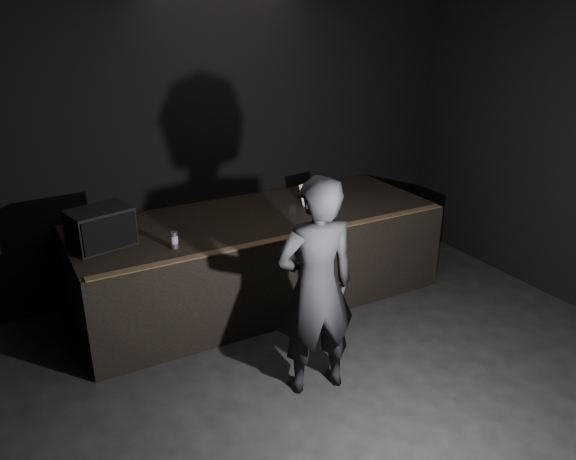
# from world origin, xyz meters

# --- Properties ---
(ground) EXTENTS (7.00, 7.00, 0.00)m
(ground) POSITION_xyz_m (0.00, 0.00, 0.00)
(ground) COLOR black
(ground) RESTS_ON ground
(room_walls) EXTENTS (6.10, 7.10, 3.52)m
(room_walls) POSITION_xyz_m (0.00, 0.00, 2.02)
(room_walls) COLOR black
(room_walls) RESTS_ON ground
(stage_riser) EXTENTS (4.00, 1.50, 1.00)m
(stage_riser) POSITION_xyz_m (0.00, 2.73, 0.50)
(stage_riser) COLOR black
(stage_riser) RESTS_ON ground
(riser_lip) EXTENTS (3.92, 0.10, 0.01)m
(riser_lip) POSITION_xyz_m (0.00, 2.02, 1.01)
(riser_lip) COLOR brown
(riser_lip) RESTS_ON stage_riser
(stage_monitor) EXTENTS (0.63, 0.52, 0.37)m
(stage_monitor) POSITION_xyz_m (-1.67, 2.69, 1.19)
(stage_monitor) COLOR black
(stage_monitor) RESTS_ON stage_riser
(cable) EXTENTS (0.75, 0.33, 0.02)m
(cable) POSITION_xyz_m (-1.41, 3.24, 1.01)
(cable) COLOR black
(cable) RESTS_ON stage_riser
(laptop) EXTENTS (0.45, 0.42, 0.25)m
(laptop) POSITION_xyz_m (0.77, 2.75, 1.06)
(laptop) COLOR silver
(laptop) RESTS_ON stage_riser
(beer_can) EXTENTS (0.07, 0.07, 0.17)m
(beer_can) POSITION_xyz_m (-1.08, 2.31, 1.08)
(beer_can) COLOR silver
(beer_can) RESTS_ON stage_riser
(plastic_cup) EXTENTS (0.08, 0.08, 0.10)m
(plastic_cup) POSITION_xyz_m (0.35, 2.58, 1.05)
(plastic_cup) COLOR white
(plastic_cup) RESTS_ON stage_riser
(wii_remote) EXTENTS (0.04, 0.14, 0.03)m
(wii_remote) POSITION_xyz_m (0.45, 2.12, 1.01)
(wii_remote) COLOR white
(wii_remote) RESTS_ON stage_riser
(person) EXTENTS (0.76, 0.56, 1.94)m
(person) POSITION_xyz_m (-0.30, 1.03, 0.97)
(person) COLOR black
(person) RESTS_ON ground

